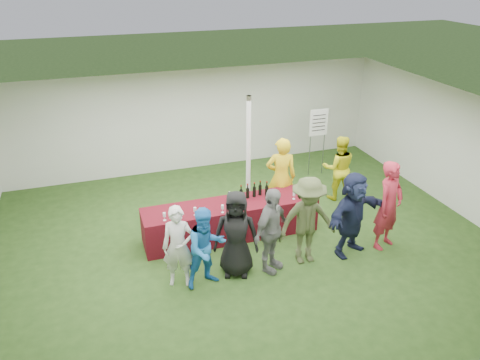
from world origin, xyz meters
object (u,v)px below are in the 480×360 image
object	(u,v)px
customer_0	(178,247)
customer_3	(271,231)
customer_4	(307,221)
staff_back	(339,168)
customer_1	(206,248)
customer_6	(389,205)
staff_pourer	(281,177)
wine_list_sign	(318,128)
customer_2	(236,234)
dump_bucket	(309,193)
serving_table	(231,220)
customer_5	(352,214)

from	to	relation	value
customer_0	customer_3	distance (m)	1.67
customer_4	staff_back	bearing A→B (deg)	50.68
customer_1	customer_4	distance (m)	1.95
customer_1	customer_6	xyz separation A→B (m)	(3.68, 0.07, 0.16)
staff_pourer	customer_1	distance (m)	2.92
wine_list_sign	customer_1	xyz separation A→B (m)	(-3.94, -3.61, -0.56)
customer_2	customer_6	bearing A→B (deg)	19.12
dump_bucket	serving_table	bearing A→B (deg)	172.36
staff_back	customer_0	distance (m)	4.72
wine_list_sign	staff_pourer	world-z (taller)	staff_pourer
customer_5	customer_0	bearing A→B (deg)	157.84
serving_table	dump_bucket	xyz separation A→B (m)	(1.64, -0.22, 0.46)
dump_bucket	customer_6	world-z (taller)	customer_6
serving_table	dump_bucket	world-z (taller)	dump_bucket
customer_0	customer_5	bearing A→B (deg)	14.77
dump_bucket	customer_5	size ratio (longest dim) A/B	0.15
wine_list_sign	customer_5	xyz separation A→B (m)	(-1.04, -3.53, -0.46)
customer_0	customer_2	size ratio (longest dim) A/B	0.92
customer_3	customer_6	world-z (taller)	customer_6
customer_5	customer_6	distance (m)	0.79
staff_pourer	staff_back	bearing A→B (deg)	-153.44
customer_1	customer_3	xyz separation A→B (m)	(1.21, 0.04, 0.08)
staff_pourer	customer_5	size ratio (longest dim) A/B	1.07
customer_4	dump_bucket	bearing A→B (deg)	64.22
customer_1	customer_5	xyz separation A→B (m)	(2.90, 0.09, 0.10)
customer_3	customer_0	bearing A→B (deg)	139.56
staff_pourer	serving_table	bearing A→B (deg)	37.53
serving_table	wine_list_sign	xyz separation A→B (m)	(3.06, 2.21, 0.94)
wine_list_sign	customer_2	size ratio (longest dim) A/B	1.09
wine_list_sign	customer_4	size ratio (longest dim) A/B	1.03
customer_1	staff_back	bearing A→B (deg)	19.60
serving_table	customer_0	size ratio (longest dim) A/B	2.35
customer_0	staff_pourer	bearing A→B (deg)	49.65
staff_back	customer_3	distance (m)	3.38
customer_1	customer_4	world-z (taller)	customer_4
wine_list_sign	customer_0	bearing A→B (deg)	-141.91
dump_bucket	staff_pourer	bearing A→B (deg)	113.51
dump_bucket	staff_back	bearing A→B (deg)	38.92
customer_0	customer_6	size ratio (longest dim) A/B	0.84
wine_list_sign	customer_3	distance (m)	4.52
serving_table	customer_1	world-z (taller)	customer_1
staff_back	customer_4	distance (m)	2.82
dump_bucket	customer_3	xyz separation A→B (m)	(-1.31, -1.14, -0.01)
customer_0	customer_2	world-z (taller)	customer_2
customer_4	customer_5	world-z (taller)	customer_4
customer_1	customer_4	bearing A→B (deg)	-8.17
serving_table	wine_list_sign	bearing A→B (deg)	35.83
customer_3	customer_6	distance (m)	2.47
staff_back	customer_3	size ratio (longest dim) A/B	0.95
staff_back	customer_6	xyz separation A→B (m)	(-0.11, -2.15, 0.12)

